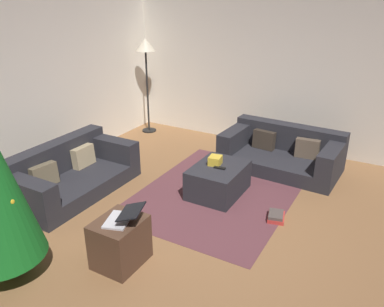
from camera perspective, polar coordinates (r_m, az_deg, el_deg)
ground_plane at (r=4.64m, az=2.80°, el=-11.84°), size 6.40×6.40×0.00m
rear_partition at (r=6.06m, az=-24.76°, el=8.07°), size 6.40×0.12×2.60m
corner_partition at (r=6.90m, az=15.13°, el=10.98°), size 0.12×6.40×2.60m
couch_left at (r=5.72m, az=-17.72°, el=-2.85°), size 1.83×0.95×0.66m
couch_right at (r=6.34m, az=13.23°, el=0.17°), size 1.06×1.84×0.64m
ottoman at (r=5.40m, az=3.88°, el=-3.91°), size 0.85×0.64×0.42m
gift_box at (r=5.34m, az=3.44°, el=-1.03°), size 0.20×0.18×0.12m
tv_remote at (r=5.24m, az=4.09°, el=-2.12°), size 0.07×0.16×0.02m
side_table at (r=4.15m, az=-10.56°, el=-12.71°), size 0.52×0.44×0.51m
laptop at (r=3.96m, az=-10.15°, el=-9.19°), size 0.43×0.45×0.17m
book_stack at (r=4.99m, az=12.29°, el=-9.03°), size 0.31×0.26×0.09m
corner_lamp at (r=7.54m, az=-6.85°, el=14.61°), size 0.36×0.36×1.83m
area_rug at (r=5.49m, az=3.83°, el=-5.82°), size 2.60×2.00×0.01m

